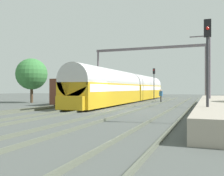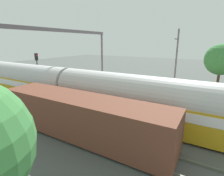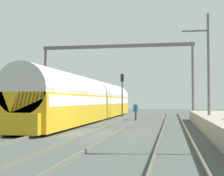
% 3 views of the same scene
% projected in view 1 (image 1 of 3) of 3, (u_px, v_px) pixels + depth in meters
% --- Properties ---
extents(ground, '(120.00, 120.00, 0.00)m').
position_uv_depth(ground, '(107.00, 110.00, 21.94)').
color(ground, '#4C514E').
extents(track_far_west, '(1.52, 60.00, 0.16)m').
position_uv_depth(track_far_west, '(50.00, 107.00, 24.02)').
color(track_far_west, '#5A6050').
rests_on(track_far_west, ground).
extents(track_west, '(1.51, 60.00, 0.16)m').
position_uv_depth(track_west, '(87.00, 108.00, 22.63)').
color(track_west, '#5A6050').
rests_on(track_west, ground).
extents(track_east, '(1.51, 60.00, 0.16)m').
position_uv_depth(track_east, '(129.00, 110.00, 21.24)').
color(track_east, '#5A6050').
rests_on(track_east, ground).
extents(track_far_east, '(1.52, 60.00, 0.16)m').
position_uv_depth(track_far_east, '(177.00, 111.00, 19.85)').
color(track_far_east, '#5A6050').
rests_on(track_far_east, ground).
extents(passenger_train, '(2.93, 32.85, 3.82)m').
position_uv_depth(passenger_train, '(130.00, 88.00, 35.20)').
color(passenger_train, gold).
rests_on(passenger_train, ground).
extents(freight_car, '(2.80, 13.00, 2.70)m').
position_uv_depth(freight_car, '(89.00, 91.00, 31.97)').
color(freight_car, brown).
rests_on(freight_car, ground).
extents(person_crossing, '(0.46, 0.37, 1.73)m').
position_uv_depth(person_crossing, '(161.00, 95.00, 33.37)').
color(person_crossing, '#363636').
rests_on(person_crossing, ground).
extents(railway_signal_near, '(0.36, 0.30, 5.40)m').
position_uv_depth(railway_signal_near, '(208.00, 58.00, 13.02)').
color(railway_signal_near, '#2D2D33').
rests_on(railway_signal_near, ground).
extents(railway_signal_far, '(0.36, 0.30, 5.09)m').
position_uv_depth(railway_signal_far, '(154.00, 80.00, 41.16)').
color(railway_signal_far, '#2D2D33').
rests_on(railway_signal_far, ground).
extents(catenary_gantry, '(16.19, 0.28, 7.86)m').
position_uv_depth(catenary_gantry, '(148.00, 61.00, 36.79)').
color(catenary_gantry, slate).
rests_on(catenary_gantry, ground).
extents(catenary_pole_east_mid, '(1.90, 0.20, 8.00)m').
position_uv_depth(catenary_pole_east_mid, '(209.00, 64.00, 23.85)').
color(catenary_pole_east_mid, slate).
rests_on(catenary_pole_east_mid, ground).
extents(tree_west_background, '(4.02, 4.02, 5.72)m').
position_uv_depth(tree_west_background, '(32.00, 74.00, 32.73)').
color(tree_west_background, '#4C3826').
rests_on(tree_west_background, ground).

